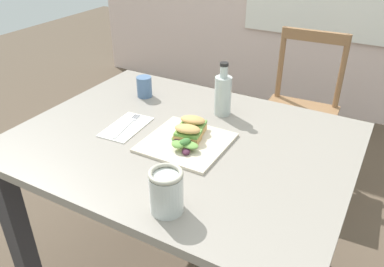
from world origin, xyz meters
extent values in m
cube|color=gray|center=(-0.07, -0.10, 0.72)|extent=(1.15, 0.89, 0.03)
cube|color=#2D2D33|center=(-0.58, -0.47, 0.35)|extent=(0.07, 0.07, 0.71)
cube|color=#2D2D33|center=(-0.58, 0.28, 0.35)|extent=(0.07, 0.07, 0.71)
cube|color=#2D2D33|center=(0.43, 0.28, 0.35)|extent=(0.07, 0.07, 0.71)
cylinder|color=#8E6642|center=(-0.06, 0.69, 0.21)|extent=(0.03, 0.03, 0.43)
cylinder|color=#8E6642|center=(0.28, 0.71, 0.21)|extent=(0.03, 0.03, 0.43)
cylinder|color=#8E6642|center=(-0.07, 1.03, 0.21)|extent=(0.03, 0.03, 0.43)
cylinder|color=#8E6642|center=(0.27, 1.05, 0.21)|extent=(0.03, 0.03, 0.43)
cube|color=#8E6642|center=(0.11, 0.87, 0.44)|extent=(0.42, 0.42, 0.02)
cylinder|color=#8E6642|center=(-0.07, 1.04, 0.66)|extent=(0.03, 0.03, 0.42)
cylinder|color=#8E6642|center=(0.27, 1.06, 0.66)|extent=(0.03, 0.03, 0.42)
cube|color=#8E6642|center=(0.10, 1.05, 0.84)|extent=(0.36, 0.05, 0.06)
cube|color=beige|center=(-0.04, -0.12, 0.74)|extent=(0.27, 0.27, 0.01)
cube|color=tan|center=(-0.04, -0.11, 0.76)|extent=(0.10, 0.07, 0.02)
cube|color=#6B9E47|center=(-0.04, -0.11, 0.78)|extent=(0.09, 0.08, 0.01)
ellipsoid|color=tan|center=(-0.04, -0.11, 0.79)|extent=(0.10, 0.07, 0.02)
cube|color=tan|center=(-0.05, -0.05, 0.76)|extent=(0.10, 0.07, 0.02)
cube|color=#6B9E47|center=(-0.05, -0.04, 0.78)|extent=(0.09, 0.08, 0.01)
ellipsoid|color=tan|center=(-0.05, -0.05, 0.79)|extent=(0.10, 0.07, 0.02)
ellipsoid|color=#4C2338|center=(0.00, -0.19, 0.76)|extent=(0.04, 0.05, 0.02)
ellipsoid|color=#6B9E47|center=(0.00, -0.17, 0.77)|extent=(0.06, 0.04, 0.01)
ellipsoid|color=#3D7033|center=(-0.04, -0.12, 0.76)|extent=(0.07, 0.05, 0.02)
ellipsoid|color=#4C2338|center=(-0.06, -0.13, 0.76)|extent=(0.06, 0.06, 0.02)
ellipsoid|color=#84A84C|center=(-0.03, -0.16, 0.77)|extent=(0.05, 0.07, 0.02)
ellipsoid|color=#3D7033|center=(-0.06, -0.14, 0.76)|extent=(0.07, 0.06, 0.01)
ellipsoid|color=#6B9E47|center=(-0.03, -0.19, 0.77)|extent=(0.06, 0.06, 0.02)
ellipsoid|color=#3D7033|center=(-0.02, -0.17, 0.78)|extent=(0.04, 0.05, 0.02)
ellipsoid|color=#518438|center=(-0.02, -0.11, 0.76)|extent=(0.04, 0.06, 0.01)
cube|color=silver|center=(-0.29, -0.13, 0.74)|extent=(0.13, 0.21, 0.00)
cube|color=silver|center=(-0.28, -0.15, 0.75)|extent=(0.03, 0.14, 0.00)
cube|color=silver|center=(-0.30, -0.06, 0.75)|extent=(0.03, 0.05, 0.00)
cube|color=#38383D|center=(-0.29, -0.05, 0.75)|extent=(0.01, 0.03, 0.00)
cube|color=#38383D|center=(-0.30, -0.06, 0.75)|extent=(0.01, 0.03, 0.00)
cube|color=#38383D|center=(-0.31, -0.06, 0.75)|extent=(0.01, 0.03, 0.00)
cylinder|color=black|center=(-0.03, 0.14, 0.79)|extent=(0.06, 0.06, 0.11)
cylinder|color=#B2BCB7|center=(-0.03, 0.14, 0.82)|extent=(0.06, 0.06, 0.15)
cylinder|color=#B2BCB7|center=(-0.03, 0.14, 0.91)|extent=(0.03, 0.03, 0.04)
cylinder|color=black|center=(-0.03, 0.14, 0.94)|extent=(0.03, 0.03, 0.01)
cylinder|color=#C67528|center=(0.08, -0.44, 0.78)|extent=(0.08, 0.08, 0.09)
cylinder|color=silver|center=(0.08, -0.44, 0.80)|extent=(0.09, 0.09, 0.11)
torus|color=#B7B29E|center=(0.08, -0.44, 0.86)|extent=(0.09, 0.09, 0.01)
cylinder|color=#4C6B93|center=(-0.39, 0.13, 0.78)|extent=(0.06, 0.06, 0.09)
camera|label=1|loc=(0.53, -1.10, 1.43)|focal=36.20mm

